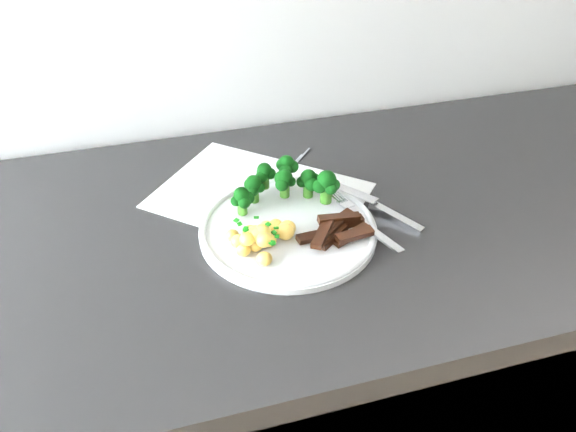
{
  "coord_description": "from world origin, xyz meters",
  "views": [
    {
      "loc": [
        -0.33,
        1.03,
        1.43
      ],
      "look_at": [
        -0.16,
        1.65,
        0.94
      ],
      "focal_mm": 34.8,
      "sensor_mm": 36.0,
      "label": 1
    }
  ],
  "objects": [
    {
      "name": "plate",
      "position": [
        -0.16,
        1.65,
        0.92
      ],
      "size": [
        0.26,
        0.26,
        0.01
      ],
      "color": "silver",
      "rests_on": "counter"
    },
    {
      "name": "knife",
      "position": [
        -0.01,
        1.65,
        0.92
      ],
      "size": [
        0.12,
        0.17,
        0.02
      ],
      "color": "silver",
      "rests_on": "plate"
    },
    {
      "name": "beef_strips",
      "position": [
        -0.09,
        1.61,
        0.93
      ],
      "size": [
        0.11,
        0.07,
        0.03
      ],
      "color": "black",
      "rests_on": "plate"
    },
    {
      "name": "broccoli",
      "position": [
        -0.14,
        1.72,
        0.96
      ],
      "size": [
        0.17,
        0.1,
        0.06
      ],
      "color": "#2C5F17",
      "rests_on": "plate"
    },
    {
      "name": "recipe_paper",
      "position": [
        -0.17,
        1.75,
        0.92
      ],
      "size": [
        0.38,
        0.38,
        0.0
      ],
      "color": "silver",
      "rests_on": "counter"
    },
    {
      "name": "counter",
      "position": [
        -0.12,
        1.67,
        0.46
      ],
      "size": [
        2.44,
        0.61,
        0.91
      ],
      "color": "black",
      "rests_on": "ground"
    },
    {
      "name": "fork",
      "position": [
        -0.05,
        1.62,
        0.93
      ],
      "size": [
        0.06,
        0.17,
        0.02
      ],
      "color": "silver",
      "rests_on": "plate"
    },
    {
      "name": "potatoes",
      "position": [
        -0.2,
        1.62,
        0.94
      ],
      "size": [
        0.1,
        0.09,
        0.04
      ],
      "color": "#FFCE5B",
      "rests_on": "plate"
    }
  ]
}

